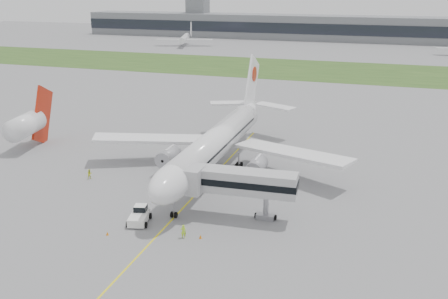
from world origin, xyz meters
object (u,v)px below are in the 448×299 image
(airliner, at_px, (218,140))
(pushback_tug, at_px, (139,215))
(neighbor_aircraft, at_px, (28,124))
(jet_bridge, at_px, (236,182))
(ground_crew_near, at_px, (183,231))

(airliner, xyz_separation_m, pushback_tug, (-4.07, -22.54, -4.67))
(airliner, height_order, neighbor_aircraft, airliner)
(airliner, height_order, jet_bridge, airliner)
(jet_bridge, distance_m, neighbor_aircraft, 52.11)
(pushback_tug, xyz_separation_m, ground_crew_near, (7.66, -2.43, -0.04))
(airliner, relative_size, neighbor_aircraft, 3.43)
(jet_bridge, bearing_deg, ground_crew_near, -124.82)
(pushback_tug, relative_size, ground_crew_near, 2.44)
(neighbor_aircraft, bearing_deg, pushback_tug, -41.72)
(airliner, bearing_deg, ground_crew_near, -81.83)
(jet_bridge, bearing_deg, airliner, 112.90)
(pushback_tug, height_order, neighbor_aircraft, neighbor_aircraft)
(pushback_tug, bearing_deg, airliner, 66.19)
(ground_crew_near, bearing_deg, pushback_tug, -32.41)
(jet_bridge, height_order, ground_crew_near, jet_bridge)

